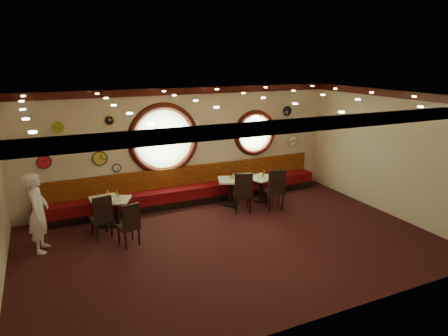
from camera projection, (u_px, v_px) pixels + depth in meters
The scene contains 46 objects.
floor at pixel (232, 242), 8.89m from camera, with size 9.00×6.00×0.00m, color black.
ceiling at pixel (232, 97), 8.03m from camera, with size 9.00×6.00×0.02m, color gold.
wall_back at pixel (185, 146), 11.08m from camera, with size 9.00×0.02×3.20m, color beige.
wall_front at pixel (321, 226), 5.83m from camera, with size 9.00×0.02×3.20m, color beige.
wall_right at pixel (389, 153), 10.27m from camera, with size 0.02×6.00×3.20m, color beige.
molding_back at pixel (184, 91), 10.63m from camera, with size 9.00×0.10×0.18m, color #390D0A.
molding_front at pixel (326, 123), 5.47m from camera, with size 9.00×0.10×0.18m, color #390D0A.
molding_right at pixel (394, 94), 9.85m from camera, with size 0.10×6.00×0.18m, color #390D0A.
banquette_base at pixel (190, 200), 11.24m from camera, with size 8.00×0.55×0.20m, color black.
banquette_seat at pixel (189, 192), 11.17m from camera, with size 8.00×0.55×0.30m, color #5B070D.
banquette_back at pixel (186, 176), 11.26m from camera, with size 8.00×0.10×0.55m, color #610E07.
porthole_left_glass at pixel (164, 139), 10.77m from camera, with size 1.66×1.66×0.02m, color #89B46C.
porthole_left_frame at pixel (164, 139), 10.75m from camera, with size 1.98×1.98×0.18m, color #390D0A.
porthole_left_ring at pixel (164, 139), 10.73m from camera, with size 1.61×1.61×0.03m, color gold.
porthole_right_glass at pixel (254, 133), 11.91m from camera, with size 1.10×1.10×0.02m, color #89B46C.
porthole_right_frame at pixel (255, 133), 11.90m from camera, with size 1.38×1.38×0.18m, color #390D0A.
porthole_right_ring at pixel (255, 133), 11.87m from camera, with size 1.09×1.09×0.03m, color gold.
wall_clock_0 at pixel (44, 162), 9.60m from camera, with size 0.32×0.32×0.03m, color red.
wall_clock_1 at pixel (100, 158), 10.14m from camera, with size 0.36×0.36×0.03m, color gold.
wall_clock_2 at pixel (58, 128), 9.55m from camera, with size 0.26×0.26×0.03m, color #8AB524.
wall_clock_3 at pixel (117, 168), 10.39m from camera, with size 0.20×0.20×0.03m, color white.
wall_clock_4 at pixel (287, 111), 12.16m from camera, with size 0.28×0.28×0.03m, color black.
wall_clock_5 at pixel (109, 120), 10.01m from camera, with size 0.24×0.24×0.03m, color black.
wall_clock_6 at pixel (292, 141), 12.52m from camera, with size 0.34×0.34×0.03m, color white.
wall_clock_7 at pixel (229, 130), 11.50m from camera, with size 0.22×0.22×0.03m, color #F7E552.
table_a at pixel (105, 208), 9.66m from camera, with size 0.69×0.69×0.71m.
table_b at pixel (117, 209), 9.69m from camera, with size 0.81×0.81×0.68m.
table_c at pixel (231, 189), 11.02m from camera, with size 0.87×0.87×0.75m.
table_d at pixel (261, 186), 11.34m from camera, with size 0.80×0.80×0.71m.
chair_a at pixel (102, 214), 8.96m from camera, with size 0.50×0.50×0.63m.
chair_b at pixel (130, 222), 8.60m from camera, with size 0.50×0.50×0.61m.
chair_c at pixel (243, 190), 10.41m from camera, with size 0.59×0.59×0.69m.
chair_d at pixel (276, 187), 10.67m from camera, with size 0.57×0.57×0.70m.
condiment_a_salt at pixel (99, 196), 9.61m from camera, with size 0.04×0.04×0.10m, color silver.
condiment_b_salt at pixel (111, 197), 9.61m from camera, with size 0.03×0.03×0.09m, color silver.
condiment_c_salt at pixel (229, 177), 10.95m from camera, with size 0.04×0.04×0.10m, color silver.
condiment_d_salt at pixel (258, 176), 11.21m from camera, with size 0.04×0.04×0.11m, color #B7B8BC.
condiment_a_pepper at pixel (105, 197), 9.55m from camera, with size 0.03×0.03×0.09m, color silver.
condiment_b_pepper at pixel (118, 197), 9.63m from camera, with size 0.03×0.03×0.10m, color silver.
condiment_c_pepper at pixel (232, 178), 10.89m from camera, with size 0.04×0.04×0.10m, color silver.
condiment_d_pepper at pixel (262, 176), 11.21m from camera, with size 0.04×0.04×0.11m, color silver.
condiment_a_bottle at pixel (108, 193), 9.68m from camera, with size 0.05×0.05×0.17m, color gold.
condiment_b_bottle at pixel (118, 194), 9.73m from camera, with size 0.06×0.06×0.18m, color gold.
condiment_c_bottle at pixel (233, 176), 10.97m from camera, with size 0.05×0.05×0.15m, color gold.
condiment_d_bottle at pixel (264, 174), 11.30m from camera, with size 0.05×0.05×0.17m, color gold.
waiter at pixel (38, 212), 8.30m from camera, with size 0.63×0.41×1.72m, color white.
Camera 1 is at (-3.55, -7.30, 3.98)m, focal length 32.00 mm.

